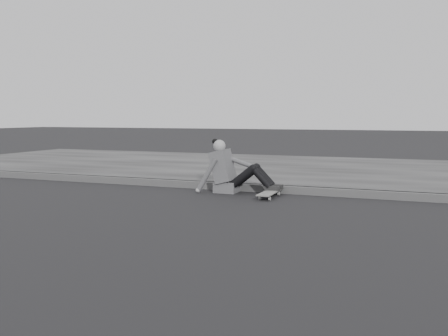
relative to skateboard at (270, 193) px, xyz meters
The scene contains 3 objects.
sidewalk 4.41m from the skateboard, 52.90° to the left, with size 24.00×6.00×0.12m, color #383838.
skateboard is the anchor object (origin of this frame).
seated_woman 0.83m from the skateboard, 161.47° to the left, with size 1.38×0.46×0.88m.
Camera 1 is at (-0.57, -5.24, 1.25)m, focal length 40.00 mm.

